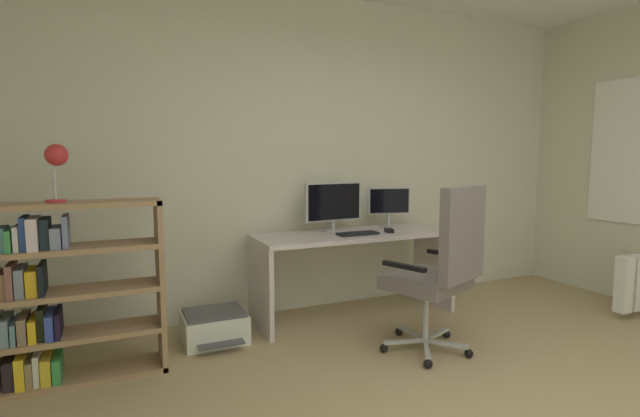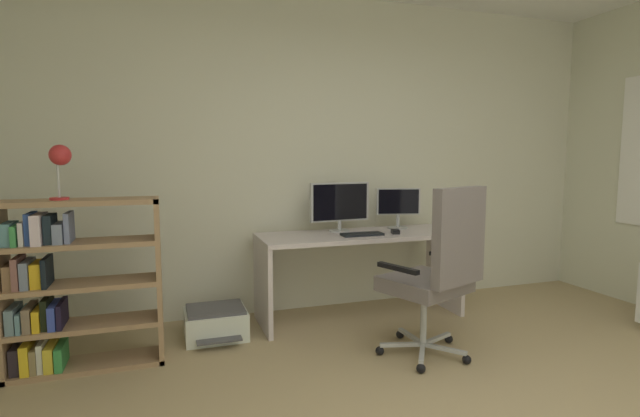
# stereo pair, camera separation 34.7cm
# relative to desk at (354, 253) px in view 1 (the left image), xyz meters

# --- Properties ---
(wall_back) EXTENTS (5.39, 0.10, 2.74)m
(wall_back) POSITION_rel_desk_xyz_m (-0.15, 0.43, 0.82)
(wall_back) COLOR beige
(wall_back) RESTS_ON ground
(desk) EXTENTS (1.70, 0.60, 0.72)m
(desk) POSITION_rel_desk_xyz_m (0.00, 0.00, 0.00)
(desk) COLOR silver
(desk) RESTS_ON ground
(monitor_main) EXTENTS (0.53, 0.18, 0.42)m
(monitor_main) POSITION_rel_desk_xyz_m (-0.13, 0.14, 0.41)
(monitor_main) COLOR #B2B5B7
(monitor_main) RESTS_ON desk
(monitor_secondary) EXTENTS (0.38, 0.18, 0.36)m
(monitor_secondary) POSITION_rel_desk_xyz_m (0.42, 0.14, 0.39)
(monitor_secondary) COLOR #B2B5B7
(monitor_secondary) RESTS_ON desk
(keyboard) EXTENTS (0.34, 0.13, 0.02)m
(keyboard) POSITION_rel_desk_xyz_m (-0.03, -0.12, 0.19)
(keyboard) COLOR black
(keyboard) RESTS_ON desk
(computer_mouse) EXTENTS (0.09, 0.11, 0.03)m
(computer_mouse) POSITION_rel_desk_xyz_m (0.27, -0.12, 0.19)
(computer_mouse) COLOR black
(computer_mouse) RESTS_ON desk
(office_chair) EXTENTS (0.67, 0.69, 1.17)m
(office_chair) POSITION_rel_desk_xyz_m (0.15, -0.95, 0.08)
(office_chair) COLOR #B7BABC
(office_chair) RESTS_ON ground
(bookshelf) EXTENTS (0.93, 0.29, 1.09)m
(bookshelf) POSITION_rel_desk_xyz_m (-2.15, -0.33, -0.01)
(bookshelf) COLOR #A07C57
(bookshelf) RESTS_ON ground
(desk_lamp) EXTENTS (0.14, 0.13, 0.34)m
(desk_lamp) POSITION_rel_desk_xyz_m (-2.14, -0.33, 0.79)
(desk_lamp) COLOR red
(desk_lamp) RESTS_ON bookshelf
(printer) EXTENTS (0.45, 0.46, 0.23)m
(printer) POSITION_rel_desk_xyz_m (-1.21, -0.09, -0.43)
(printer) COLOR silver
(printer) RESTS_ON ground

